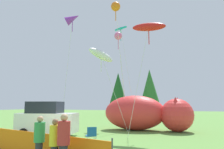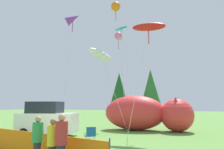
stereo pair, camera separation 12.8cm
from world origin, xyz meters
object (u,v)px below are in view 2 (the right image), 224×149
object	(u,v)px
kite_pink_octopus	(118,36)
kite_red_lizard	(148,27)
folding_chair	(91,134)
kite_purple_delta	(73,19)
spectator_in_red_shirt	(61,141)
inflatable_cat	(145,114)
spectator_in_grey_shirt	(37,138)
parked_car	(47,119)
spectator_in_green_shirt	(53,142)
kite_white_ghost	(101,55)
kite_teal_diamond	(121,30)
kite_orange_flower	(116,7)

from	to	relation	value
kite_pink_octopus	kite_red_lizard	bearing A→B (deg)	-42.07
kite_red_lizard	folding_chair	bearing A→B (deg)	-115.21
folding_chair	kite_purple_delta	world-z (taller)	kite_purple_delta
spectator_in_red_shirt	kite_red_lizard	xyz separation A→B (m)	(0.68, 9.26, 6.71)
inflatable_cat	spectator_in_grey_shirt	xyz separation A→B (m)	(-0.88, -11.50, -0.37)
parked_car	spectator_in_grey_shirt	distance (m)	7.28
spectator_in_green_shirt	kite_white_ghost	bearing A→B (deg)	105.96
kite_pink_octopus	kite_purple_delta	xyz separation A→B (m)	(-4.16, -1.43, 1.84)
spectator_in_green_shirt	inflatable_cat	bearing A→B (deg)	89.73
spectator_in_red_shirt	kite_teal_diamond	xyz separation A→B (m)	(-3.35, 14.35, 8.63)
parked_car	kite_purple_delta	size ratio (longest dim) A/B	0.38
spectator_in_red_shirt	kite_white_ghost	xyz separation A→B (m)	(-2.90, 8.73, 4.80)
inflatable_cat	kite_purple_delta	world-z (taller)	kite_purple_delta
parked_car	kite_orange_flower	world-z (taller)	kite_orange_flower
parked_car	kite_red_lizard	size ratio (longest dim) A/B	0.51
kite_white_ghost	kite_purple_delta	size ratio (longest dim) A/B	0.58
spectator_in_green_shirt	spectator_in_red_shirt	world-z (taller)	spectator_in_red_shirt
spectator_in_grey_shirt	kite_teal_diamond	xyz separation A→B (m)	(-2.08, 14.00, 8.69)
folding_chair	spectator_in_green_shirt	xyz separation A→B (m)	(1.06, -4.52, 0.36)
kite_orange_flower	kite_purple_delta	distance (m)	4.57
inflatable_cat	spectator_in_red_shirt	world-z (taller)	inflatable_cat
kite_orange_flower	kite_purple_delta	xyz separation A→B (m)	(-4.56, 0.21, -0.28)
spectator_in_red_shirt	kite_white_ghost	size ratio (longest dim) A/B	0.29
spectator_in_grey_shirt	kite_white_ghost	bearing A→B (deg)	101.00
kite_pink_octopus	spectator_in_red_shirt	bearing A→B (deg)	-76.68
spectator_in_red_shirt	kite_red_lizard	distance (m)	11.46
spectator_in_red_shirt	kite_pink_octopus	xyz separation A→B (m)	(-2.97, 12.55, 7.42)
kite_teal_diamond	kite_purple_delta	world-z (taller)	kite_purple_delta
inflatable_cat	kite_pink_octopus	world-z (taller)	kite_pink_octopus
kite_orange_flower	spectator_in_red_shirt	bearing A→B (deg)	-76.73
folding_chair	kite_purple_delta	bearing A→B (deg)	2.38
spectator_in_grey_shirt	kite_teal_diamond	bearing A→B (deg)	98.47
folding_chair	spectator_in_grey_shirt	distance (m)	4.32
spectator_in_grey_shirt	kite_purple_delta	world-z (taller)	kite_purple_delta
inflatable_cat	kite_teal_diamond	distance (m)	9.18
parked_car	spectator_in_grey_shirt	world-z (taller)	parked_car
folding_chair	kite_red_lizard	bearing A→B (deg)	-63.93
spectator_in_red_shirt	kite_orange_flower	distance (m)	14.73
kite_red_lizard	spectator_in_red_shirt	bearing A→B (deg)	-94.17
folding_chair	spectator_in_green_shirt	world-z (taller)	spectator_in_green_shirt
inflatable_cat	spectator_in_grey_shirt	distance (m)	11.54
spectator_in_green_shirt	kite_teal_diamond	world-z (taller)	kite_teal_diamond
parked_car	spectator_in_green_shirt	size ratio (longest dim) A/B	2.52
folding_chair	kite_pink_octopus	xyz separation A→B (m)	(-1.48, 7.90, 7.88)
spectator_in_green_shirt	kite_purple_delta	bearing A→B (deg)	121.37
folding_chair	kite_orange_flower	bearing A→B (deg)	-28.93
parked_car	kite_white_ghost	bearing A→B (deg)	28.08
folding_chair	kite_red_lizard	world-z (taller)	kite_red_lizard
spectator_in_green_shirt	kite_teal_diamond	bearing A→B (deg)	101.58
kite_orange_flower	kite_pink_octopus	xyz separation A→B (m)	(-0.40, 1.64, -2.12)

